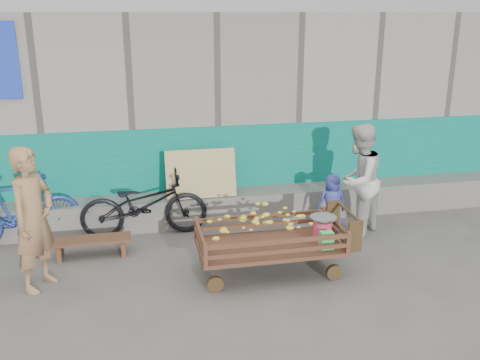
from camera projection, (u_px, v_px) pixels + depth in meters
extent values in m
plane|color=#585450|center=(203.00, 306.00, 5.72)|extent=(80.00, 80.00, 0.00)
cube|color=gray|center=(168.00, 104.00, 9.10)|extent=(12.00, 3.00, 3.00)
cube|color=#037D5E|center=(178.00, 174.00, 7.93)|extent=(12.00, 0.03, 1.40)
cube|color=slate|center=(180.00, 210.00, 7.85)|extent=(12.00, 0.50, 0.45)
cube|color=tan|center=(201.00, 174.00, 7.61)|extent=(1.00, 0.19, 0.68)
cube|color=#543221|center=(269.00, 246.00, 6.33)|extent=(1.69, 0.85, 0.05)
cylinder|color=#3D2C16|center=(215.00, 284.00, 5.98)|extent=(0.19, 0.06, 0.19)
cube|color=#543221|center=(206.00, 255.00, 5.76)|extent=(0.05, 0.05, 0.26)
cylinder|color=#3D2C16|center=(207.00, 260.00, 6.56)|extent=(0.19, 0.06, 0.19)
cube|color=#543221|center=(196.00, 227.00, 6.50)|extent=(0.05, 0.05, 0.26)
cylinder|color=#3D2C16|center=(334.00, 272.00, 6.26)|extent=(0.19, 0.06, 0.19)
cube|color=#543221|center=(348.00, 242.00, 6.07)|extent=(0.05, 0.05, 0.26)
cylinder|color=#3D2C16|center=(316.00, 250.00, 6.84)|extent=(0.19, 0.06, 0.19)
cube|color=#543221|center=(324.00, 217.00, 6.81)|extent=(0.05, 0.05, 0.26)
cube|color=#543221|center=(279.00, 251.00, 5.93)|extent=(1.64, 0.04, 0.05)
cube|color=#543221|center=(279.00, 242.00, 5.89)|extent=(1.64, 0.04, 0.05)
cube|color=#543221|center=(262.00, 225.00, 6.67)|extent=(1.64, 0.04, 0.05)
cube|color=#543221|center=(262.00, 216.00, 6.63)|extent=(1.64, 0.04, 0.05)
cube|color=#543221|center=(201.00, 243.00, 6.14)|extent=(0.04, 0.79, 0.05)
cube|color=#543221|center=(200.00, 234.00, 6.10)|extent=(0.04, 0.79, 0.05)
cube|color=#543221|center=(335.00, 232.00, 6.45)|extent=(0.04, 0.79, 0.05)
cube|color=#543221|center=(336.00, 223.00, 6.42)|extent=(0.04, 0.79, 0.05)
cylinder|color=#3D2C16|center=(349.00, 212.00, 6.42)|extent=(0.04, 0.75, 0.04)
cube|color=#3D2C16|center=(333.00, 215.00, 6.78)|extent=(0.17, 0.04, 0.38)
cube|color=#3D2C16|center=(355.00, 236.00, 6.13)|extent=(0.17, 0.04, 0.38)
ellipsoid|color=yellow|center=(262.00, 229.00, 6.24)|extent=(1.22, 0.66, 0.41)
cylinder|color=#F64572|center=(323.00, 230.00, 6.42)|extent=(0.23, 0.23, 0.24)
cylinder|color=silver|center=(323.00, 220.00, 6.38)|extent=(0.03, 0.03, 0.06)
cylinder|color=silver|center=(323.00, 217.00, 6.36)|extent=(0.32, 0.32, 0.02)
cube|color=#46D065|center=(327.00, 240.00, 6.16)|extent=(0.15, 0.11, 0.21)
cube|color=#543221|center=(91.00, 240.00, 6.82)|extent=(0.99, 0.30, 0.04)
cube|color=#543221|center=(60.00, 252.00, 6.78)|extent=(0.06, 0.28, 0.20)
cube|color=#543221|center=(124.00, 246.00, 6.93)|extent=(0.06, 0.28, 0.20)
imported|color=#9B724B|center=(34.00, 219.00, 5.88)|extent=(0.64, 0.72, 1.65)
imported|color=silver|center=(358.00, 180.00, 7.34)|extent=(0.98, 0.96, 1.59)
imported|color=#39419E|center=(332.00, 203.00, 7.55)|extent=(0.42, 0.27, 0.84)
imported|color=black|center=(144.00, 204.00, 7.40)|extent=(1.74, 0.62, 0.91)
imported|color=#264295|center=(17.00, 210.00, 7.07)|extent=(1.71, 0.82, 0.99)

